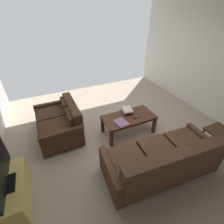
# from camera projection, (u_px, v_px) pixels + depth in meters

# --- Properties ---
(ground_plane) EXTENTS (5.23, 5.75, 0.01)m
(ground_plane) POSITION_uv_depth(u_px,v_px,m) (121.00, 134.00, 3.94)
(ground_plane) COLOR tan
(wall_left) EXTENTS (0.12, 5.75, 2.83)m
(wall_left) POSITION_uv_depth(u_px,v_px,m) (216.00, 62.00, 4.06)
(wall_left) COLOR silver
(wall_left) RESTS_ON ground
(sofa_main) EXTENTS (2.06, 1.01, 0.83)m
(sofa_main) POSITION_uv_depth(u_px,v_px,m) (162.00, 160.00, 2.83)
(sofa_main) COLOR black
(sofa_main) RESTS_ON ground
(loveseat_near) EXTENTS (0.92, 1.34, 0.78)m
(loveseat_near) POSITION_uv_depth(u_px,v_px,m) (60.00, 122.00, 3.77)
(loveseat_near) COLOR black
(loveseat_near) RESTS_ON ground
(coffee_table) EXTENTS (1.21, 0.60, 0.46)m
(coffee_table) POSITION_uv_depth(u_px,v_px,m) (129.00, 119.00, 3.78)
(coffee_table) COLOR #4C2819
(coffee_table) RESTS_ON ground
(end_table) EXTENTS (0.46, 0.46, 0.58)m
(end_table) POSITION_uv_depth(u_px,v_px,m) (219.00, 135.00, 3.19)
(end_table) COLOR #472D1C
(end_table) RESTS_ON ground
(tv_stand) EXTENTS (0.43, 0.96, 0.48)m
(tv_stand) POSITION_uv_depth(u_px,v_px,m) (13.00, 194.00, 2.45)
(tv_stand) COLOR #D8C666
(tv_stand) RESTS_ON ground
(book_stack) EXTENTS (0.26, 0.32, 0.11)m
(book_stack) POSITION_uv_depth(u_px,v_px,m) (127.00, 110.00, 3.86)
(book_stack) COLOR black
(book_stack) RESTS_ON coffee_table
(tv_remote) EXTENTS (0.17, 0.10, 0.02)m
(tv_remote) POSITION_uv_depth(u_px,v_px,m) (137.00, 117.00, 3.71)
(tv_remote) COLOR black
(tv_remote) RESTS_ON coffee_table
(loose_magazine) EXTENTS (0.29, 0.35, 0.01)m
(loose_magazine) POSITION_uv_depth(u_px,v_px,m) (121.00, 122.00, 3.56)
(loose_magazine) COLOR #996699
(loose_magazine) RESTS_ON coffee_table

